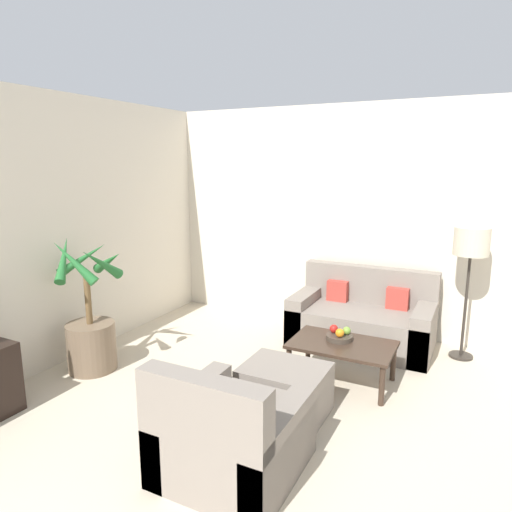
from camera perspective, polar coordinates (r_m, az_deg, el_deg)
name	(u,v)px	position (r m, az deg, el deg)	size (l,w,h in m)	color
wall_back	(411,223)	(5.47, 18.85, 3.91)	(7.65, 0.06, 2.70)	beige
potted_palm	(91,329)	(4.82, -19.98, -8.63)	(0.70, 0.69, 1.35)	brown
sofa_loveseat	(362,320)	(5.32, 13.12, -7.84)	(1.53, 0.82, 0.84)	gray
floor_lamp	(471,248)	(5.09, 25.29, 0.91)	(0.34, 0.34, 1.39)	#2D2823
coffee_table	(342,348)	(4.38, 10.71, -11.25)	(0.94, 0.60, 0.39)	#38281E
fruit_bowl	(339,337)	(4.43, 10.39, -9.97)	(0.25, 0.25, 0.05)	#42382D
apple_red	(334,329)	(4.45, 9.71, -8.95)	(0.08, 0.08, 0.08)	red
apple_green	(347,331)	(4.43, 11.28, -9.13)	(0.08, 0.08, 0.08)	olive
orange_fruit	(340,333)	(4.36, 10.43, -9.44)	(0.08, 0.08, 0.08)	orange
armchair	(231,436)	(3.22, -3.14, -21.56)	(0.85, 0.88, 0.82)	gray
ottoman	(285,390)	(3.88, 3.60, -16.38)	(0.68, 0.53, 0.41)	gray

